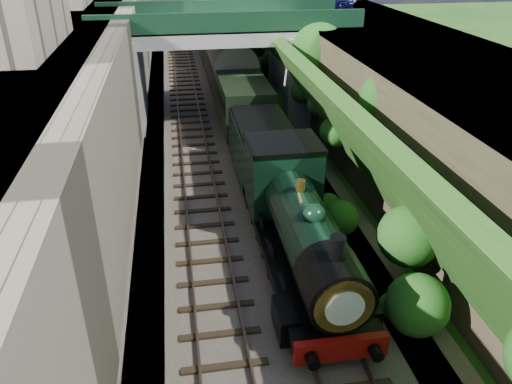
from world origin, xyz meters
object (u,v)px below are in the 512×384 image
object	(u,v)px
road_bridge	(232,57)
tree	(318,55)
tender	(263,154)
locomotive	(300,228)

from	to	relation	value
road_bridge	tree	bearing A→B (deg)	-28.66
tree	tender	xyz separation A→B (m)	(-4.71, -7.54, -3.03)
locomotive	tree	bearing A→B (deg)	72.45
tender	tree	bearing A→B (deg)	57.98
locomotive	tender	xyz separation A→B (m)	(-0.00, 7.36, -0.27)
tender	locomotive	bearing A→B (deg)	-90.00
tree	locomotive	xyz separation A→B (m)	(-4.71, -14.90, -2.75)
road_bridge	tender	size ratio (longest dim) A/B	2.67
tree	locomotive	distance (m)	15.87
tender	road_bridge	bearing A→B (deg)	91.43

